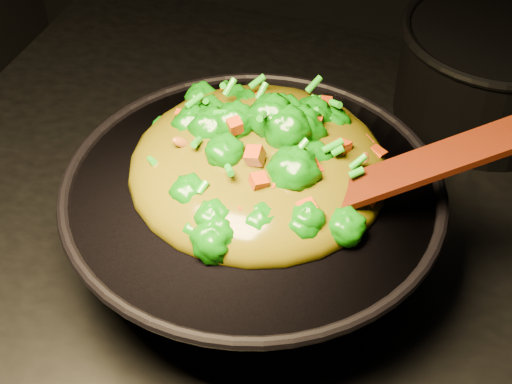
% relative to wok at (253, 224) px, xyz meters
% --- Properties ---
extents(wok, '(0.45, 0.45, 0.11)m').
position_rel_wok_xyz_m(wok, '(0.00, 0.00, 0.00)').
color(wok, black).
rests_on(wok, stovetop).
extents(stir_fry, '(0.31, 0.31, 0.10)m').
position_rel_wok_xyz_m(stir_fry, '(-0.00, 0.03, 0.11)').
color(stir_fry, '#0F6207').
rests_on(stir_fry, wok).
extents(spatula, '(0.27, 0.16, 0.12)m').
position_rel_wok_xyz_m(spatula, '(0.15, 0.02, 0.11)').
color(spatula, '#310D04').
rests_on(spatula, wok).
extents(back_pot, '(0.32, 0.32, 0.14)m').
position_rel_wok_xyz_m(back_pot, '(0.22, 0.37, 0.02)').
color(back_pot, black).
rests_on(back_pot, stovetop).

